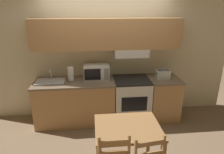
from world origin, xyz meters
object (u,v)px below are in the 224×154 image
Objects in this scene: dining_table at (127,134)px; paper_towel_roll at (71,74)px; stove_range at (131,99)px; toaster at (163,74)px; microwave at (96,71)px; sink_basin at (50,81)px.

paper_towel_roll is at bearing 120.15° from dining_table.
toaster is (0.63, -0.03, 0.53)m from stove_range.
microwave is 1.89× the size of toaster.
stove_range is 1.01× the size of dining_table.
stove_range is 1.50m from dining_table.
microwave is (-0.70, 0.13, 0.58)m from stove_range.
toaster is 0.31× the size of dining_table.
paper_towel_roll is (-1.83, 0.07, 0.05)m from toaster.
sink_basin is at bearing 179.34° from toaster.
toaster is (1.33, -0.16, -0.05)m from microwave.
sink_basin is at bearing 131.00° from dining_table.
paper_towel_roll is (0.40, 0.04, 0.12)m from sink_basin.
toaster is at bearing -6.76° from microwave.
stove_range is 3.22× the size of paper_towel_roll.
toaster is 2.23m from sink_basin.
toaster is at bearing -2.06° from paper_towel_roll.
microwave is at bearing 10.31° from paper_towel_roll.
sink_basin is (-0.90, -0.13, -0.13)m from microwave.
microwave reaches higher than sink_basin.
stove_range is 1.34m from paper_towel_roll.
dining_table is (-0.34, -1.45, 0.19)m from stove_range.
stove_range is 0.82m from toaster.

